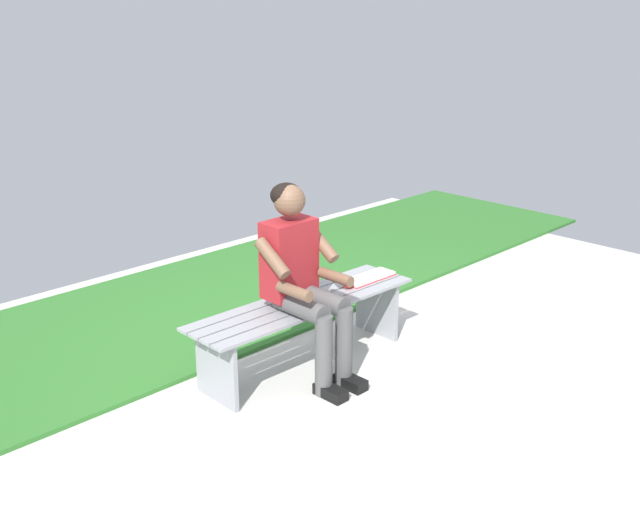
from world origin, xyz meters
TOP-DOWN VIEW (x-y plane):
  - ground_plane at (1.10, 1.00)m, footprint 10.00×7.00m
  - grass_strip at (0.00, -1.33)m, footprint 9.00×1.93m
  - bench_near at (0.00, 0.00)m, footprint 1.68×0.47m
  - person_seated at (0.11, 0.10)m, footprint 0.50×0.69m
  - apple at (-0.38, 0.04)m, footprint 0.08×0.08m
  - book_open at (-0.62, 0.02)m, footprint 0.42×0.17m

SIDE VIEW (x-z plane):
  - ground_plane at x=1.10m, z-range -0.04..0.00m
  - grass_strip at x=0.00m, z-range 0.00..0.03m
  - bench_near at x=0.00m, z-range 0.12..0.57m
  - book_open at x=-0.62m, z-range 0.45..0.48m
  - apple at x=-0.38m, z-range 0.45..0.53m
  - person_seated at x=0.11m, z-range 0.06..1.32m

